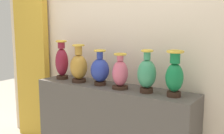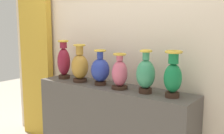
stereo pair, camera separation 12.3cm
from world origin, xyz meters
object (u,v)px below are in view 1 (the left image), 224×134
vase_burgundy (62,61)px  vase_rose (120,73)px  vase_cobalt (100,70)px  vase_emerald (174,75)px  vase_jade (147,74)px  vase_ochre (79,66)px

vase_burgundy → vase_rose: vase_burgundy is taller
vase_cobalt → vase_emerald: (0.76, 0.00, 0.03)m
vase_jade → vase_emerald: vase_emerald is taller
vase_jade → vase_emerald: (0.25, 0.01, 0.01)m
vase_ochre → vase_rose: 0.51m
vase_rose → vase_emerald: vase_emerald is taller
vase_rose → vase_emerald: bearing=2.2°
vase_rose → vase_burgundy: bearing=178.0°
vase_rose → vase_jade: size_ratio=0.88×
vase_ochre → vase_burgundy: bearing=175.2°
vase_cobalt → vase_ochre: bearing=-177.4°
vase_ochre → vase_rose: bearing=-0.7°
vase_emerald → vase_ochre: bearing=-179.2°
vase_ochre → vase_jade: bearing=0.4°
vase_emerald → vase_cobalt: bearing=-179.8°
vase_rose → vase_emerald: 0.52m
vase_cobalt → vase_burgundy: bearing=178.9°
vase_jade → vase_emerald: 0.25m
vase_burgundy → vase_jade: 1.03m
vase_emerald → vase_rose: bearing=-177.8°
vase_burgundy → vase_cobalt: vase_burgundy is taller
vase_burgundy → vase_rose: 0.77m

